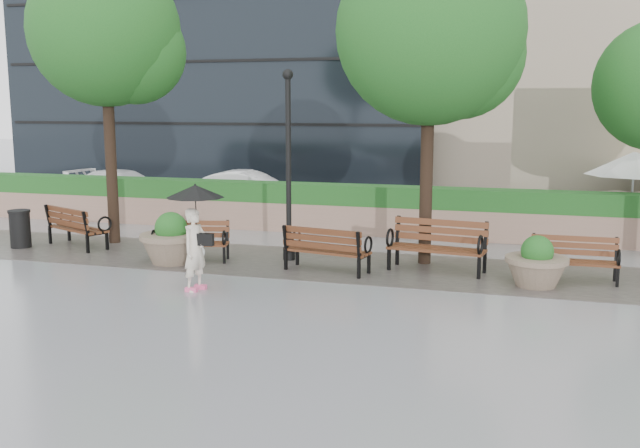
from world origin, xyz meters
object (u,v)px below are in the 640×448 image
(bench_4, at_px, (574,269))
(planter_left, at_px, (171,243))
(bench_2, at_px, (327,259))
(lamppost, at_px, (289,177))
(trash_bin, at_px, (20,230))
(car_left, at_px, (124,187))
(bench_0, at_px, (77,235))
(bench_1, at_px, (191,250))
(car_right, at_px, (249,191))
(pedestrian, at_px, (195,227))
(bench_3, at_px, (437,257))
(planter_right, at_px, (536,267))

(bench_4, xyz_separation_m, planter_left, (-8.60, -0.75, 0.19))
(bench_2, height_order, lamppost, lamppost)
(trash_bin, height_order, car_left, car_left)
(bench_0, height_order, bench_1, bench_0)
(lamppost, distance_m, car_right, 8.16)
(lamppost, bearing_deg, car_right, 118.56)
(bench_0, distance_m, bench_4, 11.77)
(bench_0, distance_m, planter_left, 3.32)
(lamppost, bearing_deg, bench_2, -38.12)
(bench_1, height_order, car_right, car_right)
(pedestrian, bearing_deg, lamppost, 0.40)
(bench_1, bearing_deg, car_left, 116.24)
(bench_2, bearing_deg, car_right, -46.73)
(planter_left, bearing_deg, bench_1, 44.47)
(bench_4, bearing_deg, bench_3, 177.84)
(bench_2, height_order, trash_bin, bench_2)
(planter_right, xyz_separation_m, car_right, (-9.30, 8.02, 0.26))
(bench_4, relative_size, planter_right, 1.39)
(bench_0, relative_size, planter_left, 1.45)
(bench_2, bearing_deg, pedestrian, 58.44)
(planter_left, bearing_deg, lamppost, 23.99)
(bench_1, bearing_deg, bench_2, -16.24)
(bench_4, bearing_deg, car_right, 143.23)
(car_right, bearing_deg, trash_bin, 154.81)
(bench_2, distance_m, bench_4, 5.05)
(bench_0, distance_m, trash_bin, 1.41)
(planter_right, distance_m, lamppost, 5.73)
(planter_left, bearing_deg, car_right, 99.95)
(car_right, bearing_deg, car_left, 86.51)
(car_right, bearing_deg, bench_2, -151.32)
(bench_4, distance_m, pedestrian, 7.59)
(trash_bin, relative_size, pedestrian, 0.44)
(bench_3, bearing_deg, planter_right, -10.75)
(bench_0, bearing_deg, trash_bin, 44.45)
(planter_right, relative_size, car_right, 0.30)
(pedestrian, bearing_deg, bench_3, -40.74)
(trash_bin, bearing_deg, planter_right, -1.79)
(planter_left, height_order, planter_right, planter_left)
(lamppost, bearing_deg, bench_1, -160.09)
(bench_0, xyz_separation_m, bench_1, (3.48, -0.68, -0.03))
(bench_3, height_order, lamppost, lamppost)
(bench_0, relative_size, bench_2, 1.05)
(planter_left, height_order, lamppost, lamppost)
(bench_0, bearing_deg, planter_right, -159.47)
(planter_right, xyz_separation_m, pedestrian, (-6.28, -2.13, 0.84))
(lamppost, bearing_deg, pedestrian, -105.18)
(planter_right, height_order, car_left, car_left)
(bench_3, bearing_deg, lamppost, -175.94)
(bench_1, bearing_deg, bench_4, -10.63)
(bench_3, bearing_deg, bench_4, 6.22)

